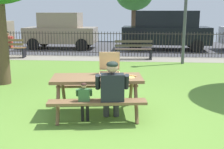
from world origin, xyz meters
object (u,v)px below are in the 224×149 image
at_px(pizza_slice_on_table, 130,77).
at_px(adult_at_table, 112,89).
at_px(picnic_table_foreground, 97,85).
at_px(parked_car_left, 61,30).
at_px(parked_car_center, 166,29).
at_px(park_bench_center, 133,50).
at_px(park_bench_left, 7,49).
at_px(person_on_park_bench, 6,43).
at_px(child_at_table, 84,98).
at_px(pizza_box_open, 109,71).

height_order(pizza_slice_on_table, adult_at_table, adult_at_table).
height_order(picnic_table_foreground, parked_car_left, parked_car_left).
relative_size(adult_at_table, parked_car_center, 0.26).
height_order(park_bench_center, parked_car_left, parked_car_left).
height_order(picnic_table_foreground, pizza_slice_on_table, pizza_slice_on_table).
relative_size(picnic_table_foreground, park_bench_left, 1.22).
distance_m(picnic_table_foreground, pizza_slice_on_table, 0.69).
xyz_separation_m(person_on_park_bench, parked_car_left, (1.63, 3.31, 0.35)).
relative_size(picnic_table_foreground, person_on_park_bench, 1.66).
relative_size(park_bench_left, park_bench_center, 1.00).
bearing_deg(pizza_slice_on_table, adult_at_table, -122.79).
xyz_separation_m(child_at_table, park_bench_center, (0.85, 7.16, -0.08)).
bearing_deg(pizza_box_open, picnic_table_foreground, -143.98).
bearing_deg(pizza_slice_on_table, park_bench_left, 130.75).
bearing_deg(park_bench_left, adult_at_table, -52.99).
xyz_separation_m(park_bench_center, parked_car_center, (1.70, 3.33, 0.68)).
bearing_deg(park_bench_center, adult_at_table, -92.79).
distance_m(pizza_slice_on_table, parked_car_center, 10.04).
bearing_deg(person_on_park_bench, parked_car_center, 24.15).
bearing_deg(park_bench_left, parked_car_center, 24.29).
xyz_separation_m(child_at_table, park_bench_left, (-4.82, 7.16, -0.08)).
bearing_deg(parked_car_center, pizza_box_open, -102.44).
distance_m(picnic_table_foreground, adult_at_table, 0.57).
xyz_separation_m(adult_at_table, park_bench_left, (-5.32, 7.06, -0.24)).
xyz_separation_m(park_bench_left, parked_car_center, (7.37, 3.33, 0.68)).
bearing_deg(picnic_table_foreground, park_bench_left, 127.06).
relative_size(picnic_table_foreground, park_bench_center, 1.21).
distance_m(picnic_table_foreground, person_on_park_bench, 8.29).
height_order(picnic_table_foreground, pizza_box_open, pizza_box_open).
bearing_deg(park_bench_center, picnic_table_foreground, -95.89).
distance_m(child_at_table, person_on_park_bench, 8.65).
relative_size(pizza_slice_on_table, park_bench_center, 0.18).
xyz_separation_m(pizza_slice_on_table, adult_at_table, (-0.33, -0.51, -0.12)).
bearing_deg(picnic_table_foreground, adult_at_table, -53.78).
bearing_deg(parked_car_center, park_bench_left, -155.71).
height_order(picnic_table_foreground, adult_at_table, adult_at_table).
bearing_deg(parked_car_left, person_on_park_bench, -116.22).
distance_m(pizza_box_open, park_bench_center, 6.46).
bearing_deg(parked_car_center, pizza_slice_on_table, -99.88).
relative_size(child_at_table, parked_car_center, 0.17).
bearing_deg(picnic_table_foreground, person_on_park_bench, 127.01).
height_order(pizza_box_open, park_bench_center, pizza_box_open).
xyz_separation_m(picnic_table_foreground, adult_at_table, (0.34, -0.46, 0.06)).
relative_size(pizza_box_open, parked_car_center, 0.12).
height_order(pizza_slice_on_table, child_at_table, child_at_table).
xyz_separation_m(park_bench_left, parked_car_left, (1.63, 3.33, 0.59)).
distance_m(picnic_table_foreground, parked_car_center, 10.22).
bearing_deg(pizza_box_open, parked_car_left, 110.22).
bearing_deg(park_bench_left, pizza_box_open, -50.94).
height_order(person_on_park_bench, parked_car_left, parked_car_left).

